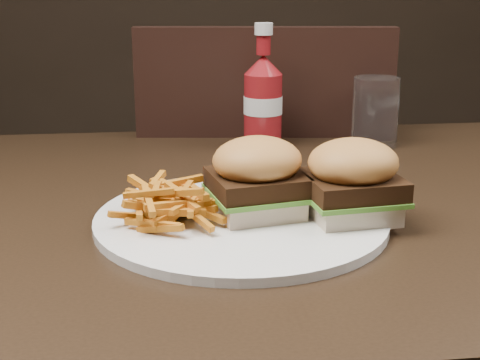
{
  "coord_description": "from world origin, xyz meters",
  "views": [
    {
      "loc": [
        -0.2,
        -0.82,
        1.03
      ],
      "look_at": [
        -0.11,
        -0.09,
        0.8
      ],
      "focal_mm": 50.0,
      "sensor_mm": 36.0,
      "label": 1
    }
  ],
  "objects": [
    {
      "name": "dining_table",
      "position": [
        0.0,
        0.0,
        0.73
      ],
      "size": [
        1.2,
        0.8,
        0.04
      ],
      "primitive_type": "cube",
      "color": "black",
      "rests_on": "ground"
    },
    {
      "name": "chair_far",
      "position": [
        0.01,
        0.55,
        0.43
      ],
      "size": [
        0.53,
        0.53,
        0.05
      ],
      "primitive_type": "cube",
      "rotation": [
        0.0,
        0.0,
        3.02
      ],
      "color": "black",
      "rests_on": "ground"
    },
    {
      "name": "plate",
      "position": [
        -0.11,
        -0.1,
        0.76
      ],
      "size": [
        0.34,
        0.34,
        0.01
      ],
      "primitive_type": "cylinder",
      "color": "white",
      "rests_on": "dining_table"
    },
    {
      "name": "sandwich_half_a",
      "position": [
        -0.1,
        -0.09,
        0.77
      ],
      "size": [
        0.11,
        0.1,
        0.02
      ],
      "primitive_type": "cube",
      "rotation": [
        0.0,
        0.0,
        0.2
      ],
      "color": "beige",
      "rests_on": "plate"
    },
    {
      "name": "sandwich_half_b",
      "position": [
        0.01,
        -0.12,
        0.77
      ],
      "size": [
        0.1,
        0.1,
        0.02
      ],
      "primitive_type": "cube",
      "rotation": [
        0.0,
        0.0,
        0.11
      ],
      "color": "beige",
      "rests_on": "plate"
    },
    {
      "name": "fries_pile",
      "position": [
        -0.19,
        -0.11,
        0.78
      ],
      "size": [
        0.12,
        0.12,
        0.04
      ],
      "primitive_type": null,
      "rotation": [
        0.0,
        0.0,
        0.26
      ],
      "color": "#B77527",
      "rests_on": "plate"
    },
    {
      "name": "ketchup_bottle",
      "position": [
        -0.04,
        0.25,
        0.81
      ],
      "size": [
        0.08,
        0.08,
        0.13
      ],
      "primitive_type": "cylinder",
      "rotation": [
        0.0,
        0.0,
        -0.23
      ],
      "color": "maroon",
      "rests_on": "dining_table"
    },
    {
      "name": "tumbler",
      "position": [
        0.15,
        0.25,
        0.81
      ],
      "size": [
        0.09,
        0.09,
        0.12
      ],
      "primitive_type": "cylinder",
      "rotation": [
        0.0,
        0.0,
        0.21
      ],
      "color": "white",
      "rests_on": "dining_table"
    }
  ]
}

